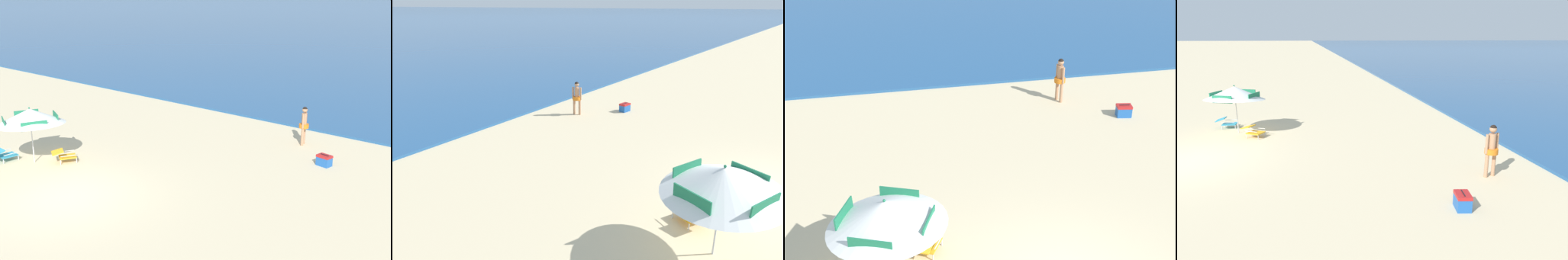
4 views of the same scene
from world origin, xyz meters
TOP-DOWN VIEW (x-y plane):
  - beach_umbrella_striped_main at (-3.49, 1.03)m, footprint 3.38×3.37m
  - lounge_chair_under_umbrella at (-2.67, 1.76)m, footprint 0.86×0.99m
  - person_standing_near_shore at (3.01, 9.25)m, footprint 0.39×0.46m
  - cooler_box at (4.74, 7.59)m, footprint 0.55×0.43m

SIDE VIEW (x-z plane):
  - cooler_box at x=4.74m, z-range -0.01..0.42m
  - lounge_chair_under_umbrella at x=-2.67m, z-range 0.04..0.52m
  - person_standing_near_shore at x=3.01m, z-range 0.12..1.71m
  - beach_umbrella_striped_main at x=-3.49m, z-range 0.69..2.80m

